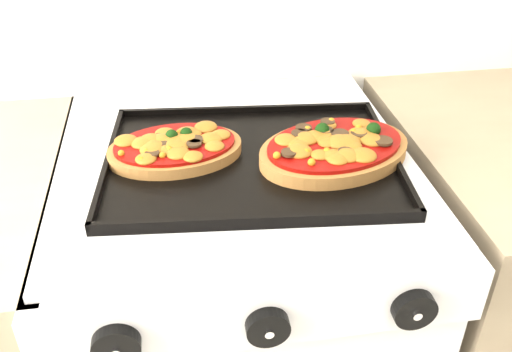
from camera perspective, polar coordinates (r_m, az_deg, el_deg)
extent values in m
cube|color=silver|center=(1.26, -1.75, -15.89)|extent=(0.60, 0.60, 0.91)
cube|color=silver|center=(0.75, 0.91, -13.78)|extent=(0.60, 0.02, 0.09)
cylinder|color=black|center=(0.74, -13.79, -16.16)|extent=(0.06, 0.02, 0.06)
cylinder|color=black|center=(0.74, 1.19, -14.89)|extent=(0.06, 0.02, 0.06)
cylinder|color=black|center=(0.79, 15.53, -12.75)|extent=(0.06, 0.02, 0.06)
cube|color=black|center=(0.93, -0.48, 1.78)|extent=(0.50, 0.39, 0.02)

